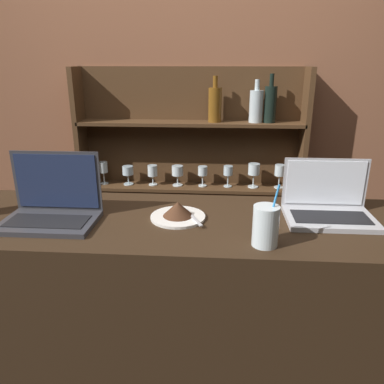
{
  "coord_description": "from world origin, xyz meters",
  "views": [
    {
      "loc": [
        0.24,
        -0.99,
        1.66
      ],
      "look_at": [
        0.15,
        0.31,
        1.2
      ],
      "focal_mm": 35.0,
      "sensor_mm": 36.0,
      "label": 1
    }
  ],
  "objects_px": {
    "laptop_far": "(328,206)",
    "cake_plate": "(178,212)",
    "laptop_near": "(52,206)",
    "water_glass": "(266,226)"
  },
  "relations": [
    {
      "from": "laptop_far",
      "to": "cake_plate",
      "type": "bearing_deg",
      "value": -174.71
    },
    {
      "from": "laptop_far",
      "to": "cake_plate",
      "type": "height_order",
      "value": "laptop_far"
    },
    {
      "from": "laptop_near",
      "to": "laptop_far",
      "type": "height_order",
      "value": "laptop_near"
    },
    {
      "from": "water_glass",
      "to": "cake_plate",
      "type": "bearing_deg",
      "value": 146.88
    },
    {
      "from": "laptop_far",
      "to": "water_glass",
      "type": "bearing_deg",
      "value": -136.53
    },
    {
      "from": "laptop_near",
      "to": "cake_plate",
      "type": "relative_size",
      "value": 1.62
    },
    {
      "from": "cake_plate",
      "to": "water_glass",
      "type": "xyz_separation_m",
      "value": [
        0.3,
        -0.19,
        0.04
      ]
    },
    {
      "from": "cake_plate",
      "to": "water_glass",
      "type": "bearing_deg",
      "value": -33.12
    },
    {
      "from": "laptop_near",
      "to": "laptop_far",
      "type": "xyz_separation_m",
      "value": [
        1.02,
        0.11,
        -0.01
      ]
    },
    {
      "from": "laptop_near",
      "to": "laptop_far",
      "type": "relative_size",
      "value": 1.04
    }
  ]
}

